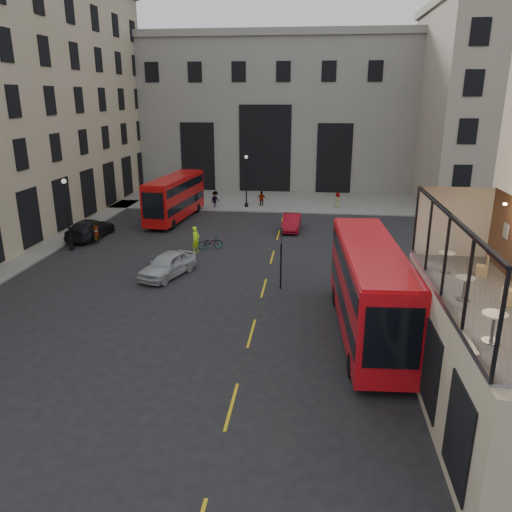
# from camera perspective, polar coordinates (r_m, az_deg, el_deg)

# --- Properties ---
(ground) EXTENTS (140.00, 140.00, 0.00)m
(ground) POSITION_cam_1_polar(r_m,az_deg,el_deg) (19.18, 3.36, -17.14)
(ground) COLOR black
(ground) RESTS_ON ground
(host_frontage) EXTENTS (3.00, 11.00, 4.50)m
(host_frontage) POSITION_cam_1_polar(r_m,az_deg,el_deg) (18.88, 24.03, -11.44)
(host_frontage) COLOR #BBA78C
(host_frontage) RESTS_ON ground
(cafe_floor) EXTENTS (3.00, 10.00, 0.10)m
(cafe_floor) POSITION_cam_1_polar(r_m,az_deg,el_deg) (17.93, 24.95, -4.98)
(cafe_floor) COLOR slate
(cafe_floor) RESTS_ON host_frontage
(gateway) EXTENTS (35.00, 10.60, 18.00)m
(gateway) POSITION_cam_1_polar(r_m,az_deg,el_deg) (63.96, 1.51, 16.45)
(gateway) COLOR gray
(gateway) RESTS_ON ground
(building_right) EXTENTS (16.60, 18.60, 20.00)m
(building_right) POSITION_cam_1_polar(r_m,az_deg,el_deg) (58.91, 26.73, 15.49)
(building_right) COLOR #A19782
(building_right) RESTS_ON ground
(pavement_far) EXTENTS (40.00, 12.00, 0.12)m
(pavement_far) POSITION_cam_1_polar(r_m,az_deg,el_deg) (55.21, -0.54, 6.47)
(pavement_far) COLOR slate
(pavement_far) RESTS_ON ground
(traffic_light_near) EXTENTS (0.16, 0.20, 3.80)m
(traffic_light_near) POSITION_cam_1_polar(r_m,az_deg,el_deg) (29.05, 2.88, 0.70)
(traffic_light_near) COLOR black
(traffic_light_near) RESTS_ON ground
(traffic_light_far) EXTENTS (0.16, 0.20, 3.80)m
(traffic_light_far) POSITION_cam_1_polar(r_m,az_deg,el_deg) (47.23, -13.08, 6.97)
(traffic_light_far) COLOR black
(traffic_light_far) RESTS_ON ground
(street_lamp_a) EXTENTS (0.36, 0.36, 5.33)m
(street_lamp_a) POSITION_cam_1_polar(r_m,az_deg,el_deg) (39.04, -20.67, 4.00)
(street_lamp_a) COLOR black
(street_lamp_a) RESTS_ON ground
(street_lamp_b) EXTENTS (0.36, 0.36, 5.33)m
(street_lamp_b) POSITION_cam_1_polar(r_m,az_deg,el_deg) (50.88, -1.11, 8.16)
(street_lamp_b) COLOR black
(street_lamp_b) RESTS_ON ground
(bus_near) EXTENTS (3.11, 11.25, 4.44)m
(bus_near) POSITION_cam_1_polar(r_m,az_deg,el_deg) (23.98, 12.80, -3.35)
(bus_near) COLOR red
(bus_near) RESTS_ON ground
(bus_far) EXTENTS (3.22, 10.13, 3.97)m
(bus_far) POSITION_cam_1_polar(r_m,az_deg,el_deg) (46.54, -9.24, 6.81)
(bus_far) COLOR #B30C0C
(bus_far) RESTS_ON ground
(car_a) EXTENTS (3.23, 4.88, 1.54)m
(car_a) POSITION_cam_1_polar(r_m,az_deg,el_deg) (32.10, -10.07, -0.97)
(car_a) COLOR #AAAFB3
(car_a) RESTS_ON ground
(car_b) EXTENTS (1.58, 4.16, 1.35)m
(car_b) POSITION_cam_1_polar(r_m,az_deg,el_deg) (42.68, 4.08, 3.85)
(car_b) COLOR maroon
(car_b) RESTS_ON ground
(car_c) EXTENTS (2.56, 5.43, 1.53)m
(car_c) POSITION_cam_1_polar(r_m,az_deg,el_deg) (42.30, -18.44, 2.96)
(car_c) COLOR black
(car_c) RESTS_ON ground
(bicycle) EXTENTS (1.94, 1.25, 0.96)m
(bicycle) POSITION_cam_1_polar(r_m,az_deg,el_deg) (37.52, -5.26, 1.54)
(bicycle) COLOR gray
(bicycle) RESTS_ON ground
(cyclist) EXTENTS (0.69, 0.83, 1.94)m
(cyclist) POSITION_cam_1_polar(r_m,az_deg,el_deg) (36.66, -6.89, 1.88)
(cyclist) COLOR #C0FF1A
(cyclist) RESTS_ON ground
(pedestrian_a) EXTENTS (1.12, 0.98, 1.95)m
(pedestrian_a) POSITION_cam_1_polar(r_m,az_deg,el_deg) (46.03, -11.81, 4.94)
(pedestrian_a) COLOR gray
(pedestrian_a) RESTS_ON ground
(pedestrian_b) EXTENTS (1.16, 1.32, 1.77)m
(pedestrian_b) POSITION_cam_1_polar(r_m,az_deg,el_deg) (51.08, -4.68, 6.42)
(pedestrian_b) COLOR gray
(pedestrian_b) RESTS_ON ground
(pedestrian_c) EXTENTS (1.00, 0.48, 1.66)m
(pedestrian_c) POSITION_cam_1_polar(r_m,az_deg,el_deg) (51.54, 0.66, 6.52)
(pedestrian_c) COLOR gray
(pedestrian_c) RESTS_ON ground
(pedestrian_d) EXTENTS (0.62, 0.85, 1.61)m
(pedestrian_d) POSITION_cam_1_polar(r_m,az_deg,el_deg) (51.68, 9.30, 6.29)
(pedestrian_d) COLOR gray
(pedestrian_d) RESTS_ON ground
(pedestrian_e) EXTENTS (0.58, 0.72, 1.72)m
(pedestrian_e) POSITION_cam_1_polar(r_m,az_deg,el_deg) (40.63, -17.81, 2.57)
(pedestrian_e) COLOR gray
(pedestrian_e) RESTS_ON ground
(cafe_table_near) EXTENTS (0.67, 0.67, 0.84)m
(cafe_table_near) POSITION_cam_1_polar(r_m,az_deg,el_deg) (14.99, 25.53, -6.94)
(cafe_table_near) COLOR white
(cafe_table_near) RESTS_ON cafe_floor
(cafe_table_mid) EXTENTS (0.62, 0.62, 0.77)m
(cafe_table_mid) POSITION_cam_1_polar(r_m,az_deg,el_deg) (17.65, 22.73, -3.07)
(cafe_table_mid) COLOR beige
(cafe_table_mid) RESTS_ON cafe_floor
(cafe_table_far) EXTENTS (0.61, 0.61, 0.76)m
(cafe_table_far) POSITION_cam_1_polar(r_m,az_deg,el_deg) (20.16, 20.91, -0.33)
(cafe_table_far) COLOR beige
(cafe_table_far) RESTS_ON cafe_floor
(cafe_chair_b) EXTENTS (0.55, 0.55, 0.96)m
(cafe_chair_b) POSITION_cam_1_polar(r_m,az_deg,el_deg) (17.95, 27.13, -4.09)
(cafe_chair_b) COLOR #DBBC7E
(cafe_chair_b) RESTS_ON cafe_floor
(cafe_chair_d) EXTENTS (0.44, 0.44, 0.76)m
(cafe_chair_d) POSITION_cam_1_polar(r_m,az_deg,el_deg) (20.30, 24.39, -1.46)
(cafe_chair_d) COLOR tan
(cafe_chair_d) RESTS_ON cafe_floor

